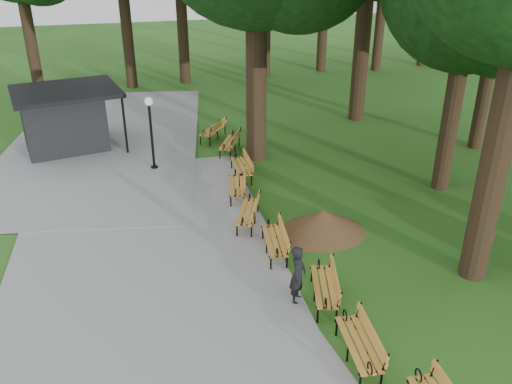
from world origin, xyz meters
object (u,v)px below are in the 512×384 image
object	(u,v)px
dirt_mound	(322,221)
bench_9	(213,130)
person	(298,275)
lamp_post	(150,118)
bench_3	(324,286)
bench_7	(241,166)
bench_4	(274,240)
bench_6	(237,185)
bench_8	(230,143)
bench_2	(358,344)
kiosk	(63,119)
bench_5	(248,212)

from	to	relation	value
dirt_mound	bench_9	distance (m)	9.12
dirt_mound	person	bearing A→B (deg)	-121.23
lamp_post	bench_9	xyz separation A→B (m)	(2.83, 2.67, -1.64)
bench_3	bench_7	bearing A→B (deg)	-162.95
bench_4	bench_6	bearing A→B (deg)	-169.18
lamp_post	bench_3	distance (m)	10.19
person	bench_4	size ratio (longest dim) A/B	0.82
bench_4	bench_3	bearing A→B (deg)	20.75
dirt_mound	bench_8	world-z (taller)	bench_8
lamp_post	bench_2	bearing A→B (deg)	-74.26
dirt_mound	bench_3	distance (m)	3.43
lamp_post	bench_4	xyz separation A→B (m)	(2.76, -7.08, -1.64)
bench_2	lamp_post	bearing A→B (deg)	-158.09
bench_6	kiosk	bearing A→B (deg)	-125.31
person	bench_9	xyz separation A→B (m)	(0.15, 11.99, -0.34)
lamp_post	bench_8	distance (m)	3.72
bench_4	bench_5	distance (m)	1.88
person	lamp_post	bearing A→B (deg)	47.03
bench_7	bench_5	bearing A→B (deg)	-7.84
bench_8	bench_6	bearing A→B (deg)	16.63
kiosk	dirt_mound	bearing A→B (deg)	-61.50
bench_8	lamp_post	bearing A→B (deg)	-48.53
bench_8	bench_5	bearing A→B (deg)	18.47
person	bench_7	distance (m)	7.69
kiosk	bench_3	world-z (taller)	kiosk
lamp_post	bench_6	xyz separation A→B (m)	(2.56, -3.21, -1.64)
lamp_post	bench_3	xyz separation A→B (m)	(3.31, -9.49, -1.64)
lamp_post	bench_7	bearing A→B (deg)	-28.11
kiosk	bench_6	world-z (taller)	kiosk
kiosk	bench_3	bearing A→B (deg)	-73.45
kiosk	bench_5	bearing A→B (deg)	-66.62
dirt_mound	bench_4	size ratio (longest dim) A/B	1.22
bench_3	person	bearing A→B (deg)	-90.00
lamp_post	bench_9	distance (m)	4.22
lamp_post	bench_4	bearing A→B (deg)	-68.70
dirt_mound	bench_4	world-z (taller)	bench_4
bench_9	bench_7	bearing A→B (deg)	38.52
bench_6	bench_8	world-z (taller)	same
dirt_mound	bench_8	xyz separation A→B (m)	(-1.32, 7.21, 0.06)
kiosk	bench_8	distance (m)	7.05
bench_5	bench_7	size ratio (longest dim) A/B	1.00
bench_6	lamp_post	bearing A→B (deg)	-129.43
bench_4	bench_5	bearing A→B (deg)	-162.57
bench_2	bench_9	xyz separation A→B (m)	(-0.44, 14.27, 0.00)
kiosk	bench_2	bearing A→B (deg)	-77.04
person	bench_3	distance (m)	0.73
bench_6	bench_8	xyz separation A→B (m)	(0.64, 4.13, 0.00)
dirt_mound	bench_2	distance (m)	5.46
dirt_mound	bench_6	world-z (taller)	bench_6
person	dirt_mound	world-z (taller)	person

